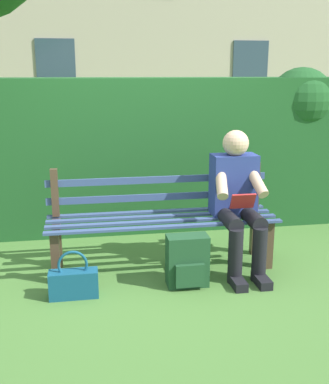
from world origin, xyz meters
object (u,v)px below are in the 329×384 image
Objects in this scene: park_bench at (161,218)px; handbag at (74,282)px; backpack at (187,261)px; person_seated at (237,197)px.

handbag is (0.75, 0.50, -0.31)m from park_bench.
backpack is (-0.13, 0.44, -0.23)m from park_bench.
person_seated is at bearing 165.27° from park_bench.
park_bench reaches higher than backpack.
person_seated is 0.70m from backpack.
park_bench reaches higher than handbag.
person_seated is 2.86× the size of backpack.
person_seated is at bearing -149.95° from backpack.
handbag is at bearing 3.75° from backpack.
park_bench is 0.52m from backpack.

